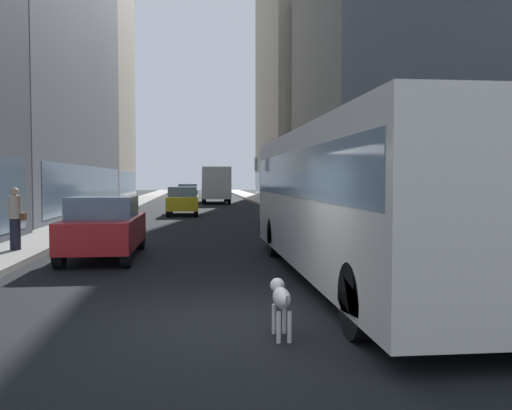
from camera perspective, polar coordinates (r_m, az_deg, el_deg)
ground_plane at (r=42.94m, az=-5.63°, el=-0.05°), size 120.00×120.00×0.00m
sidewalk_left at (r=43.27m, az=-13.20°, el=0.01°), size 2.40×110.00×0.15m
sidewalk_right at (r=43.37m, az=1.92°, el=0.09°), size 2.40×110.00×0.15m
building_left_far at (r=57.11m, az=-18.20°, el=13.74°), size 9.30×17.09×26.23m
building_right_mid at (r=40.93m, az=11.72°, el=12.95°), size 8.23×17.91×18.77m
building_right_far at (r=60.14m, az=5.94°, el=14.25°), size 10.26×18.94×28.20m
transit_bus at (r=11.43m, az=10.07°, el=1.21°), size 2.78×11.53×3.05m
car_red_coupe at (r=14.83m, az=-15.49°, el=-2.21°), size 1.73×4.17×1.62m
car_blue_hatchback at (r=49.22m, az=-7.10°, el=1.26°), size 1.72×4.78×1.62m
car_yellow_taxi at (r=31.79m, az=-7.61°, el=0.46°), size 1.74×4.45×1.62m
box_truck at (r=47.22m, az=-4.23°, el=2.23°), size 2.30×7.50×3.05m
dalmatian_dog at (r=7.29m, az=2.59°, el=-9.63°), size 0.22×0.96×0.72m
pedestrian_with_handbag at (r=16.21m, az=-23.74°, el=-1.25°), size 0.45×0.34×1.69m
traffic_light_near at (r=10.61m, az=23.87°, el=4.46°), size 0.24×0.41×3.40m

